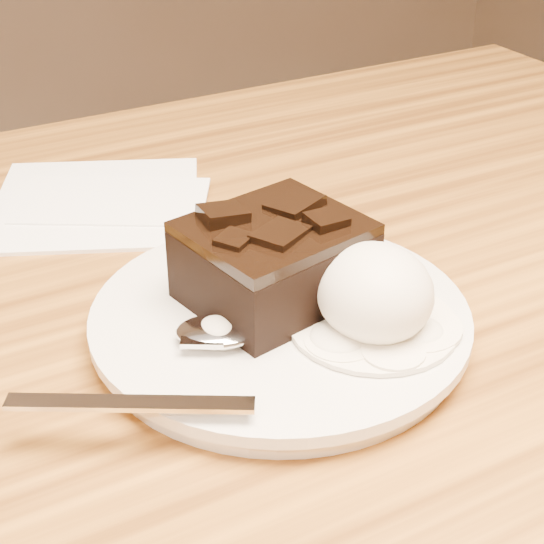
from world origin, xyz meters
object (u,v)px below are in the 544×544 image
plate (280,323)px  napkin (96,201)px  brownie (274,266)px  ice_cream_scoop (375,293)px  spoon (217,334)px

plate → napkin: bearing=99.7°
brownie → ice_cream_scoop: bearing=-57.7°
brownie → plate: bearing=-104.3°
napkin → plate: bearing=-80.3°
brownie → ice_cream_scoop: ice_cream_scoop is taller
spoon → ice_cream_scoop: bearing=-79.2°
spoon → napkin: 0.24m
plate → ice_cream_scoop: size_ratio=3.25×
ice_cream_scoop → napkin: ice_cream_scoop is taller
ice_cream_scoop → napkin: 0.28m
spoon → napkin: (0.01, 0.24, -0.02)m
plate → brownie: (0.00, 0.01, 0.03)m
brownie → napkin: 0.22m
plate → spoon: spoon is taller
plate → ice_cream_scoop: (0.04, -0.04, 0.03)m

